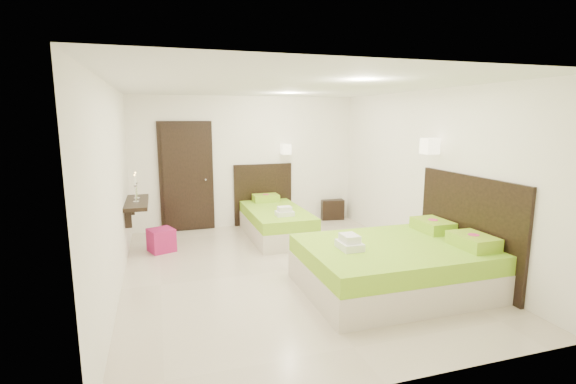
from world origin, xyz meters
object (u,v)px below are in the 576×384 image
object	(u,v)px
nightstand	(331,208)
ottoman	(161,240)
bed_double	(399,263)
bed_single	(275,220)

from	to	relation	value
nightstand	ottoman	distance (m)	3.81
bed_double	ottoman	size ratio (longest dim) A/B	6.07
bed_double	nightstand	size ratio (longest dim) A/B	4.72
nightstand	ottoman	bearing A→B (deg)	-152.68
bed_double	ottoman	xyz separation A→B (m)	(-2.92, 2.50, -0.15)
bed_double	nightstand	distance (m)	3.85
bed_single	bed_double	xyz separation A→B (m)	(0.87, -2.85, 0.04)
bed_single	nightstand	xyz separation A→B (m)	(1.54, 0.94, -0.08)
nightstand	bed_single	bearing A→B (deg)	-140.98
bed_single	bed_double	size ratio (longest dim) A/B	0.87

